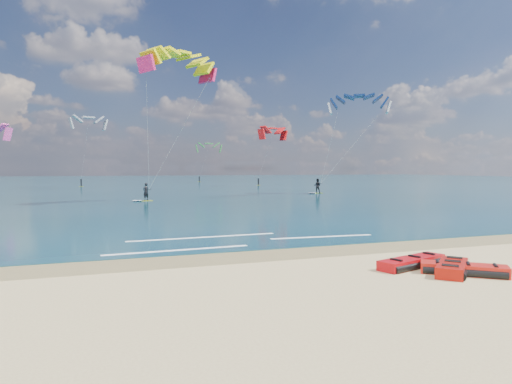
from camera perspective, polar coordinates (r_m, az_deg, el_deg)
ground at (r=54.05m, az=-12.83°, el=-0.72°), size 320.00×320.00×0.00m
wet_sand_strip at (r=18.07m, az=1.38°, el=-7.87°), size 320.00×2.40×0.01m
sea at (r=117.79m, az=-16.53°, el=1.19°), size 320.00×200.00×0.04m
packed_kite_left at (r=16.82m, az=18.89°, el=-8.86°), size 3.28×1.93×0.39m
packed_kite_mid at (r=16.28m, az=24.51°, el=-9.36°), size 2.86×2.63×0.40m
packed_kite_right at (r=16.27m, az=23.31°, el=-9.35°), size 2.60×2.51×0.43m
kitesurfer_main at (r=46.35m, az=-11.57°, el=8.97°), size 9.52×7.82×15.80m
kitesurfer_far at (r=61.74m, az=10.49°, el=6.98°), size 11.20×6.85×14.47m
shoreline_foam at (r=21.29m, az=-3.07°, el=-6.11°), size 12.98×3.64×0.01m
distant_kites at (r=91.59m, az=-18.38°, el=4.14°), size 68.21×34.88×12.51m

